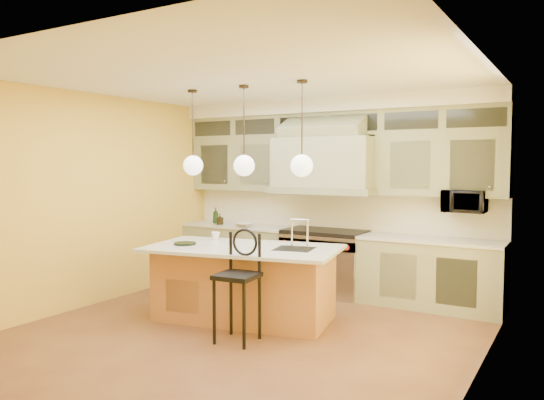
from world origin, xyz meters
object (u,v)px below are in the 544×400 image
Objects in this scene: counter_stool at (239,278)px; microwave at (464,201)px; range at (325,261)px; kitchen_island at (245,282)px.

counter_stool is 3.22m from microwave.
microwave is at bearing 3.12° from range.
range is 0.98× the size of counter_stool.
range is 2.21× the size of microwave.
kitchen_island reaches higher than counter_stool.
kitchen_island is at bearing 113.49° from counter_stool.
microwave is (1.95, 0.11, 0.96)m from range.
range is 1.72m from kitchen_island.
microwave reaches higher than kitchen_island.
microwave reaches higher than range.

